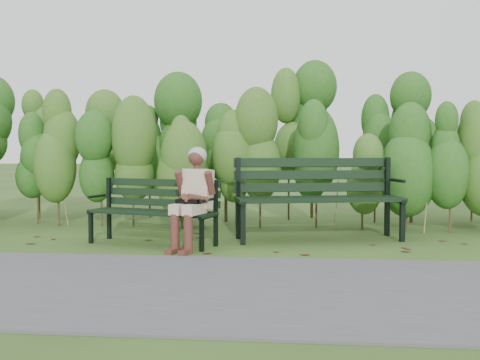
# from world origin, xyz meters

# --- Properties ---
(ground) EXTENTS (80.00, 80.00, 0.00)m
(ground) POSITION_xyz_m (0.00, 0.00, 0.00)
(ground) COLOR #32461F
(footpath) EXTENTS (60.00, 2.50, 0.01)m
(footpath) POSITION_xyz_m (0.00, -2.20, 0.01)
(footpath) COLOR #474749
(footpath) RESTS_ON ground
(hedge_band) EXTENTS (11.04, 1.67, 2.42)m
(hedge_band) POSITION_xyz_m (0.00, 1.86, 1.26)
(hedge_band) COLOR #47381E
(hedge_band) RESTS_ON ground
(leaf_litter) EXTENTS (5.47, 2.15, 0.01)m
(leaf_litter) POSITION_xyz_m (-0.69, -0.29, 0.00)
(leaf_litter) COLOR brown
(leaf_litter) RESTS_ON ground
(bench_left) EXTENTS (1.64, 0.92, 0.78)m
(bench_left) POSITION_xyz_m (-0.97, -0.11, 0.46)
(bench_left) COLOR black
(bench_left) RESTS_ON ground
(bench_right) EXTENTS (2.16, 1.11, 1.03)m
(bench_right) POSITION_xyz_m (0.97, 0.48, 0.61)
(bench_right) COLOR black
(bench_right) RESTS_ON ground
(seated_woman) EXTENTS (0.50, 0.73, 1.16)m
(seated_woman) POSITION_xyz_m (-0.46, -0.43, 0.65)
(seated_woman) COLOR #B9AA8D
(seated_woman) RESTS_ON ground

